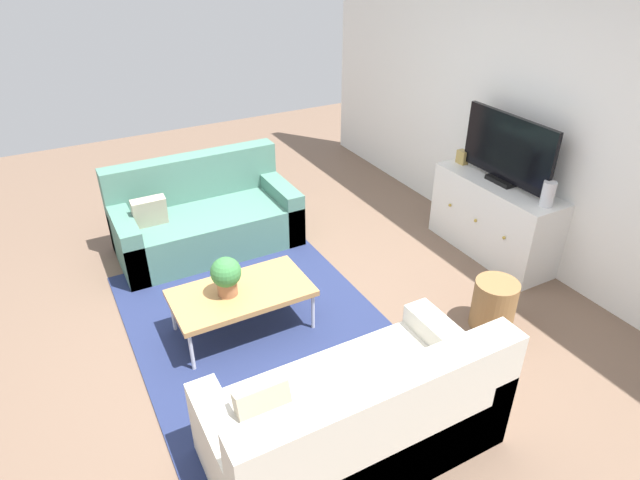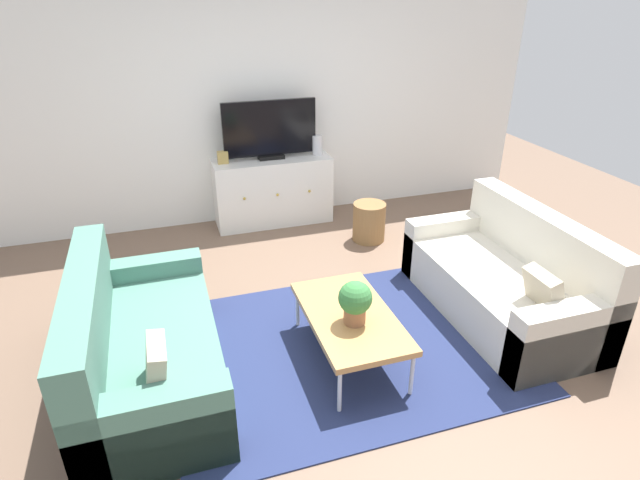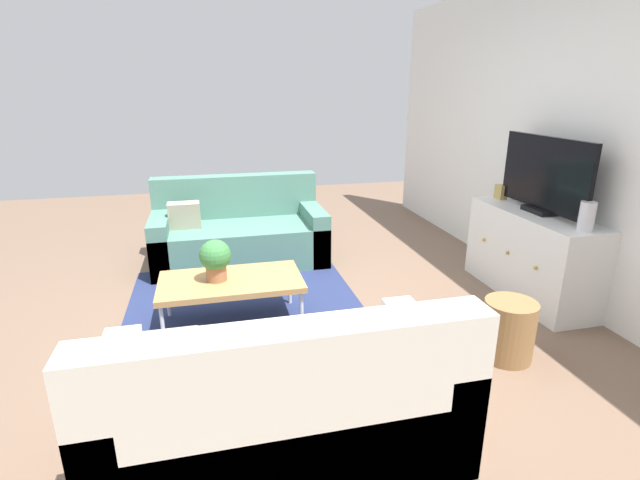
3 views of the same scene
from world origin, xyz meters
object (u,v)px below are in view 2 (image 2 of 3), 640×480
Objects in this scene: mantel_clock at (223,157)px; potted_plant at (355,301)px; wicker_basket at (369,222)px; couch_left_side at (136,352)px; coffee_table at (350,317)px; couch_right_side at (509,282)px; flat_screen_tv at (270,130)px; tv_console at (273,191)px; glass_vase at (317,145)px.

potted_plant is at bearing -79.75° from mantel_clock.
couch_left_side is at bearing -145.50° from wicker_basket.
coffee_table is 2.57× the size of wicker_basket.
flat_screen_tv reaches higher than couch_right_side.
mantel_clock is (-0.48, 2.54, 0.46)m from coffee_table.
tv_console is 5.95× the size of glass_vase.
couch_left_side is 2.83m from wicker_basket.
flat_screen_tv is at bearing 136.87° from wicker_basket.
couch_left_side is 7.91× the size of glass_vase.
wicker_basket is at bearing 109.00° from couch_right_side.
couch_right_side is 1.69m from wicker_basket.
mantel_clock is 1.69m from wicker_basket.
flat_screen_tv is at bearing 89.00° from potted_plant.
flat_screen_tv is 0.58m from mantel_clock.
couch_left_side is at bearing 173.63° from coffee_table.
tv_console reaches higher than potted_plant.
mantel_clock reaches higher than couch_right_side.
coffee_table is at bearing -79.20° from mantel_clock.
couch_right_side is 2.59m from glass_vase.
glass_vase is (2.00, 2.37, 0.57)m from couch_left_side.
mantel_clock is at bearing 180.00° from tv_console.
couch_left_side is 2.61m from mantel_clock.
potted_plant is 2.69m from mantel_clock.
tv_console is at bearing -0.00° from mantel_clock.
tv_console is at bearing 58.07° from couch_left_side.
couch_left_side is 1.00× the size of couch_right_side.
coffee_table is at bearing 85.78° from potted_plant.
flat_screen_tv is (0.04, 2.56, 0.70)m from coffee_table.
coffee_table is 1.98m from wicker_basket.
glass_vase reaches higher than tv_console.
wicker_basket is (0.85, -0.77, -0.17)m from tv_console.
tv_console is (0.05, 2.64, -0.18)m from potted_plant.
mantel_clock is at bearing 128.99° from couch_right_side.
couch_right_side is at bearing -51.01° from mantel_clock.
flat_screen_tv is 4.66× the size of glass_vase.
mantel_clock reaches higher than tv_console.
wicker_basket is at bearing 64.32° from potted_plant.
glass_vase is at bearing 49.86° from couch_left_side.
glass_vase reaches higher than coffee_table.
glass_vase is 1.06m from wicker_basket.
glass_vase reaches higher than couch_right_side.
couch_right_side is at bearing -71.00° from wicker_basket.
couch_left_side is 2.80m from tv_console.
mantel_clock is (0.96, 2.37, 0.53)m from couch_left_side.
flat_screen_tv reaches higher than potted_plant.
glass_vase is (0.57, 2.64, 0.30)m from potted_plant.
potted_plant is (-0.01, -0.10, 0.20)m from coffee_table.
flat_screen_tv is at bearing 90.00° from tv_console.
mantel_clock reaches higher than potted_plant.
glass_vase is at bearing -2.19° from flat_screen_tv.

